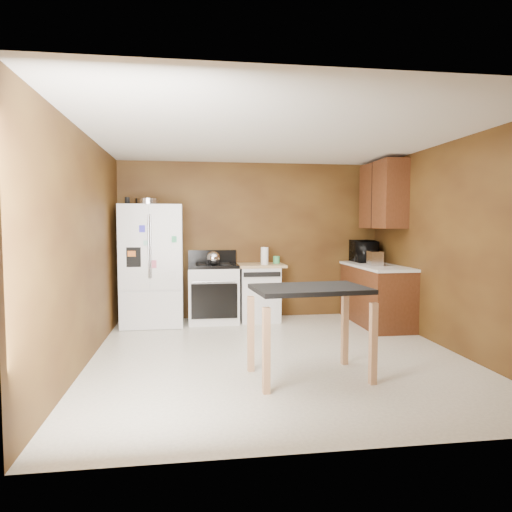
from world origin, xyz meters
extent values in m
plane|color=white|center=(0.00, 0.00, 0.00)|extent=(4.50, 4.50, 0.00)
plane|color=white|center=(0.00, 0.00, 2.50)|extent=(4.50, 4.50, 0.00)
plane|color=brown|center=(0.00, 2.25, 1.25)|extent=(4.20, 0.00, 4.20)
plane|color=brown|center=(0.00, -2.25, 1.25)|extent=(4.20, 0.00, 4.20)
plane|color=brown|center=(-2.10, 0.00, 1.25)|extent=(0.00, 4.50, 4.50)
plane|color=brown|center=(2.10, 0.00, 1.25)|extent=(0.00, 4.50, 4.50)
cylinder|color=silver|center=(-1.61, 1.90, 1.85)|extent=(0.37, 0.37, 0.09)
cylinder|color=black|center=(-1.89, 1.82, 1.85)|extent=(0.07, 0.07, 0.11)
sphere|color=silver|center=(-0.64, 1.79, 1.00)|extent=(0.21, 0.21, 0.21)
cylinder|color=white|center=(0.15, 1.84, 1.02)|extent=(0.12, 0.12, 0.27)
cylinder|color=#45B566|center=(0.37, 2.02, 0.95)|extent=(0.13, 0.13, 0.12)
cube|color=silver|center=(1.74, 1.36, 1.01)|extent=(0.21, 0.31, 0.21)
imported|color=black|center=(1.81, 2.02, 1.06)|extent=(0.40, 0.58, 0.32)
cube|color=white|center=(-1.55, 1.88, 0.90)|extent=(0.90, 0.75, 1.80)
cube|color=white|center=(-1.78, 1.49, 1.18)|extent=(0.43, 0.02, 1.20)
cube|color=white|center=(-1.32, 1.49, 1.18)|extent=(0.43, 0.02, 1.20)
cube|color=white|center=(-1.55, 1.49, 0.28)|extent=(0.88, 0.02, 0.54)
cube|color=black|center=(-1.78, 1.48, 1.05)|extent=(0.20, 0.01, 0.28)
cylinder|color=silver|center=(-1.56, 1.46, 1.20)|extent=(0.02, 0.02, 0.90)
cylinder|color=silver|center=(-1.54, 1.46, 1.20)|extent=(0.02, 0.02, 0.90)
cube|color=#403AF6|center=(-1.65, 1.46, 1.45)|extent=(0.08, 0.00, 0.10)
cube|color=#45C283|center=(-1.21, 1.46, 1.30)|extent=(0.07, 0.00, 0.09)
cube|color=orange|center=(-1.80, 1.46, 1.10)|extent=(0.11, 0.00, 0.08)
cube|color=#E46583|center=(-1.50, 1.46, 0.95)|extent=(0.08, 0.00, 0.11)
cube|color=white|center=(-1.25, 1.46, 0.80)|extent=(0.09, 0.00, 0.10)
cube|color=#9CEBD9|center=(-1.60, 1.46, 1.25)|extent=(0.07, 0.00, 0.07)
cube|color=white|center=(-0.64, 1.93, 0.42)|extent=(0.76, 0.65, 0.85)
cube|color=black|center=(-0.64, 1.93, 0.88)|extent=(0.76, 0.65, 0.05)
cube|color=black|center=(-0.64, 2.21, 1.00)|extent=(0.76, 0.06, 0.20)
cube|color=black|center=(-0.64, 1.59, 0.38)|extent=(0.68, 0.02, 0.52)
cylinder|color=silver|center=(-0.64, 1.58, 0.67)|extent=(0.62, 0.02, 0.02)
cylinder|color=black|center=(-0.82, 2.08, 0.91)|extent=(0.17, 0.17, 0.02)
cylinder|color=black|center=(-0.46, 2.08, 0.91)|extent=(0.17, 0.17, 0.02)
cylinder|color=black|center=(-0.82, 1.77, 0.91)|extent=(0.17, 0.17, 0.02)
cylinder|color=black|center=(-0.46, 1.77, 0.91)|extent=(0.17, 0.17, 0.02)
cube|color=white|center=(0.08, 1.95, 0.42)|extent=(0.60, 0.60, 0.85)
cube|color=black|center=(0.08, 1.64, 0.76)|extent=(0.56, 0.02, 0.07)
cube|color=tan|center=(0.08, 1.95, 0.87)|extent=(0.78, 0.62, 0.04)
cube|color=#5E2E1A|center=(1.80, 1.45, 0.43)|extent=(0.60, 1.55, 0.86)
cube|color=white|center=(1.80, 1.45, 0.88)|extent=(0.63, 1.58, 0.04)
cube|color=#5E2E1A|center=(1.93, 1.55, 1.95)|extent=(0.35, 1.05, 1.00)
cube|color=black|center=(1.75, 1.55, 1.95)|extent=(0.01, 0.01, 1.00)
cube|color=black|center=(0.17, -0.79, 0.88)|extent=(1.15, 0.82, 0.05)
cube|color=tan|center=(-0.37, -0.52, 0.39)|extent=(0.07, 0.07, 0.78)
cube|color=tan|center=(0.66, -0.42, 0.39)|extent=(0.07, 0.07, 0.78)
cube|color=tan|center=(-0.32, -1.15, 0.39)|extent=(0.07, 0.07, 0.78)
cube|color=tan|center=(0.72, -1.06, 0.39)|extent=(0.07, 0.07, 0.78)
camera|label=1|loc=(-0.97, -5.09, 1.51)|focal=32.00mm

